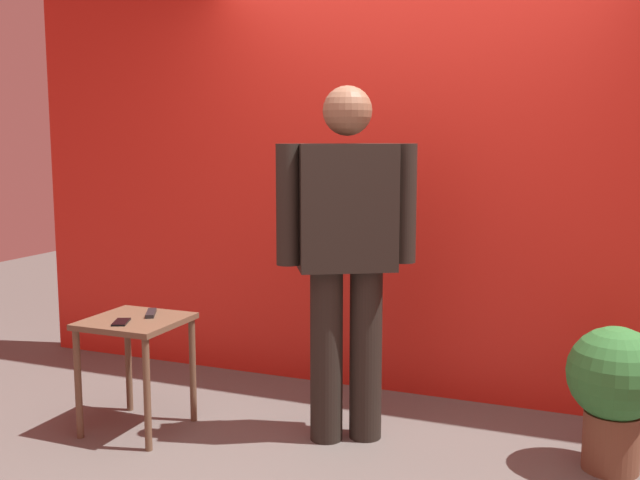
% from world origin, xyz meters
% --- Properties ---
extents(ground_plane, '(12.00, 12.00, 0.00)m').
position_xyz_m(ground_plane, '(0.00, 0.00, 0.00)').
color(ground_plane, '#59544F').
extents(back_wall_red, '(5.32, 0.12, 3.30)m').
position_xyz_m(back_wall_red, '(0.00, 1.30, 1.65)').
color(back_wall_red, red).
rests_on(back_wall_red, ground_plane).
extents(standing_person, '(0.68, 0.45, 1.80)m').
position_xyz_m(standing_person, '(-0.11, 0.46, 1.01)').
color(standing_person, black).
rests_on(standing_person, ground_plane).
extents(side_table, '(0.48, 0.48, 0.61)m').
position_xyz_m(side_table, '(-1.18, 0.16, 0.50)').
color(side_table, brown).
rests_on(side_table, ground_plane).
extents(cell_phone, '(0.12, 0.16, 0.01)m').
position_xyz_m(cell_phone, '(-1.19, 0.05, 0.61)').
color(cell_phone, black).
rests_on(cell_phone, side_table).
extents(tv_remote, '(0.12, 0.17, 0.02)m').
position_xyz_m(tv_remote, '(-1.15, 0.25, 0.62)').
color(tv_remote, black).
rests_on(tv_remote, side_table).
extents(potted_plant, '(0.44, 0.44, 0.69)m').
position_xyz_m(potted_plant, '(1.17, 0.58, 0.41)').
color(potted_plant, brown).
rests_on(potted_plant, ground_plane).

